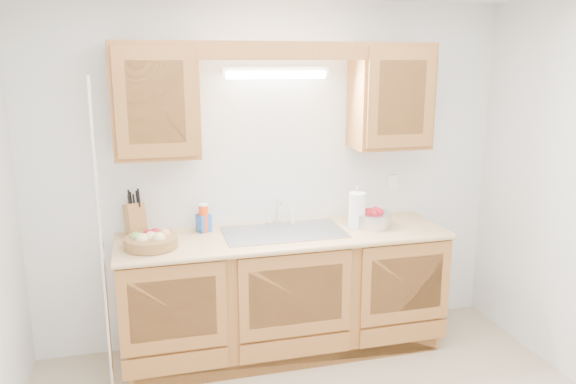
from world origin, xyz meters
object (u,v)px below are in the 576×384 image
object	(u,v)px
knife_block	(135,220)
paper_towel	(357,210)
fruit_basket	(151,240)
apple_bowl	(372,218)

from	to	relation	value
knife_block	paper_towel	world-z (taller)	knife_block
knife_block	paper_towel	distance (m)	1.55
fruit_basket	paper_towel	bearing A→B (deg)	2.96
fruit_basket	paper_towel	distance (m)	1.45
fruit_basket	paper_towel	world-z (taller)	paper_towel
fruit_basket	apple_bowl	distance (m)	1.57
knife_block	paper_towel	size ratio (longest dim) A/B	1.11
fruit_basket	apple_bowl	bearing A→B (deg)	2.39
paper_towel	apple_bowl	distance (m)	0.14
knife_block	apple_bowl	bearing A→B (deg)	-22.94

